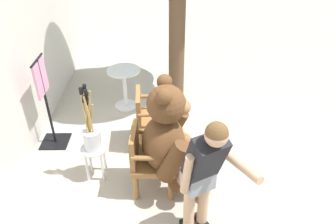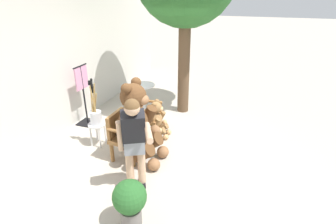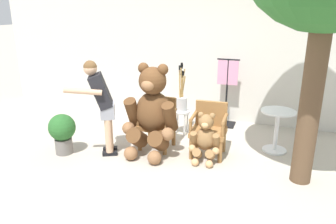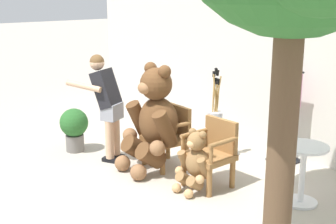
{
  "view_description": "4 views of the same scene",
  "coord_description": "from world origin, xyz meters",
  "px_view_note": "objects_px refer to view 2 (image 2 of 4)",
  "views": [
    {
      "loc": [
        -3.51,
        0.4,
        3.1
      ],
      "look_at": [
        0.06,
        0.34,
        0.79
      ],
      "focal_mm": 35.0,
      "sensor_mm": 36.0,
      "label": 1
    },
    {
      "loc": [
        -4.05,
        -1.47,
        2.8
      ],
      "look_at": [
        0.34,
        0.04,
        0.64
      ],
      "focal_mm": 28.0,
      "sensor_mm": 36.0,
      "label": 2
    },
    {
      "loc": [
        1.48,
        -4.32,
        2.38
      ],
      "look_at": [
        -0.19,
        0.36,
        0.73
      ],
      "focal_mm": 35.0,
      "sensor_mm": 36.0,
      "label": 3
    },
    {
      "loc": [
        4.55,
        -3.28,
        2.47
      ],
      "look_at": [
        -0.09,
        0.3,
        0.91
      ],
      "focal_mm": 50.0,
      "sensor_mm": 36.0,
      "label": 4
    }
  ],
  "objects_px": {
    "brush_bucket": "(95,114)",
    "clothing_display_stand": "(84,94)",
    "wooden_chair_left": "(125,134)",
    "teddy_bear_large": "(137,123)",
    "round_side_table": "(144,95)",
    "wooden_chair_right": "(145,114)",
    "person_visitor": "(134,137)",
    "white_stool": "(97,129)",
    "potted_plant": "(130,201)",
    "teddy_bear_small": "(158,119)"
  },
  "relations": [
    {
      "from": "brush_bucket",
      "to": "teddy_bear_small",
      "type": "bearing_deg",
      "value": -54.63
    },
    {
      "from": "brush_bucket",
      "to": "potted_plant",
      "type": "relative_size",
      "value": 1.34
    },
    {
      "from": "wooden_chair_left",
      "to": "person_visitor",
      "type": "relative_size",
      "value": 0.55
    },
    {
      "from": "teddy_bear_small",
      "to": "person_visitor",
      "type": "distance_m",
      "value": 1.74
    },
    {
      "from": "wooden_chair_left",
      "to": "person_visitor",
      "type": "xyz_separation_m",
      "value": [
        -0.74,
        -0.57,
        0.46
      ]
    },
    {
      "from": "white_stool",
      "to": "person_visitor",
      "type": "bearing_deg",
      "value": -126.24
    },
    {
      "from": "round_side_table",
      "to": "teddy_bear_large",
      "type": "bearing_deg",
      "value": -159.01
    },
    {
      "from": "wooden_chair_right",
      "to": "brush_bucket",
      "type": "distance_m",
      "value": 1.02
    },
    {
      "from": "teddy_bear_small",
      "to": "round_side_table",
      "type": "xyz_separation_m",
      "value": [
        1.03,
        0.76,
        0.06
      ]
    },
    {
      "from": "wooden_chair_left",
      "to": "teddy_bear_large",
      "type": "relative_size",
      "value": 0.58
    },
    {
      "from": "white_stool",
      "to": "round_side_table",
      "type": "xyz_separation_m",
      "value": [
        1.74,
        -0.23,
        0.09
      ]
    },
    {
      "from": "wooden_chair_left",
      "to": "teddy_bear_large",
      "type": "distance_m",
      "value": 0.38
    },
    {
      "from": "teddy_bear_large",
      "to": "teddy_bear_small",
      "type": "height_order",
      "value": "teddy_bear_large"
    },
    {
      "from": "teddy_bear_large",
      "to": "potted_plant",
      "type": "height_order",
      "value": "teddy_bear_large"
    },
    {
      "from": "brush_bucket",
      "to": "teddy_bear_large",
      "type": "bearing_deg",
      "value": -101.5
    },
    {
      "from": "wooden_chair_right",
      "to": "white_stool",
      "type": "relative_size",
      "value": 1.87
    },
    {
      "from": "wooden_chair_right",
      "to": "person_visitor",
      "type": "relative_size",
      "value": 0.55
    },
    {
      "from": "wooden_chair_left",
      "to": "teddy_bear_small",
      "type": "height_order",
      "value": "wooden_chair_left"
    },
    {
      "from": "person_visitor",
      "to": "teddy_bear_large",
      "type": "bearing_deg",
      "value": 22.53
    },
    {
      "from": "teddy_bear_large",
      "to": "clothing_display_stand",
      "type": "relative_size",
      "value": 1.1
    },
    {
      "from": "wooden_chair_right",
      "to": "clothing_display_stand",
      "type": "height_order",
      "value": "clothing_display_stand"
    },
    {
      "from": "person_visitor",
      "to": "brush_bucket",
      "type": "relative_size",
      "value": 1.71
    },
    {
      "from": "teddy_bear_large",
      "to": "white_stool",
      "type": "height_order",
      "value": "teddy_bear_large"
    },
    {
      "from": "brush_bucket",
      "to": "round_side_table",
      "type": "distance_m",
      "value": 1.76
    },
    {
      "from": "teddy_bear_large",
      "to": "clothing_display_stand",
      "type": "xyz_separation_m",
      "value": [
        0.91,
        1.73,
        -0.01
      ]
    },
    {
      "from": "person_visitor",
      "to": "brush_bucket",
      "type": "bearing_deg",
      "value": 53.81
    },
    {
      "from": "white_stool",
      "to": "clothing_display_stand",
      "type": "bearing_deg",
      "value": 46.7
    },
    {
      "from": "wooden_chair_right",
      "to": "teddy_bear_small",
      "type": "xyz_separation_m",
      "value": [
        0.01,
        -0.28,
        -0.07
      ]
    },
    {
      "from": "clothing_display_stand",
      "to": "brush_bucket",
      "type": "bearing_deg",
      "value": -133.38
    },
    {
      "from": "wooden_chair_left",
      "to": "clothing_display_stand",
      "type": "distance_m",
      "value": 1.74
    },
    {
      "from": "brush_bucket",
      "to": "round_side_table",
      "type": "relative_size",
      "value": 1.26
    },
    {
      "from": "teddy_bear_large",
      "to": "round_side_table",
      "type": "distance_m",
      "value": 2.09
    },
    {
      "from": "brush_bucket",
      "to": "clothing_display_stand",
      "type": "distance_m",
      "value": 1.04
    },
    {
      "from": "brush_bucket",
      "to": "clothing_display_stand",
      "type": "bearing_deg",
      "value": 46.62
    },
    {
      "from": "wooden_chair_left",
      "to": "potted_plant",
      "type": "height_order",
      "value": "wooden_chair_left"
    },
    {
      "from": "teddy_bear_large",
      "to": "white_stool",
      "type": "relative_size",
      "value": 3.25
    },
    {
      "from": "person_visitor",
      "to": "wooden_chair_left",
      "type": "bearing_deg",
      "value": 37.47
    },
    {
      "from": "teddy_bear_large",
      "to": "potted_plant",
      "type": "xyz_separation_m",
      "value": [
        -1.38,
        -0.53,
        -0.34
      ]
    },
    {
      "from": "teddy_bear_small",
      "to": "brush_bucket",
      "type": "bearing_deg",
      "value": 125.37
    },
    {
      "from": "person_visitor",
      "to": "potted_plant",
      "type": "distance_m",
      "value": 0.86
    },
    {
      "from": "round_side_table",
      "to": "clothing_display_stand",
      "type": "bearing_deg",
      "value": 135.96
    },
    {
      "from": "round_side_table",
      "to": "brush_bucket",
      "type": "bearing_deg",
      "value": 172.52
    },
    {
      "from": "wooden_chair_right",
      "to": "brush_bucket",
      "type": "relative_size",
      "value": 0.95
    },
    {
      "from": "person_visitor",
      "to": "potted_plant",
      "type": "bearing_deg",
      "value": -161.07
    },
    {
      "from": "round_side_table",
      "to": "wooden_chair_left",
      "type": "bearing_deg",
      "value": -166.04
    },
    {
      "from": "wooden_chair_right",
      "to": "white_stool",
      "type": "bearing_deg",
      "value": 134.71
    },
    {
      "from": "person_visitor",
      "to": "brush_bucket",
      "type": "xyz_separation_m",
      "value": [
        0.93,
        1.27,
        -0.25
      ]
    },
    {
      "from": "teddy_bear_small",
      "to": "white_stool",
      "type": "relative_size",
      "value": 1.74
    },
    {
      "from": "wooden_chair_left",
      "to": "teddy_bear_large",
      "type": "xyz_separation_m",
      "value": [
        -0.0,
        -0.26,
        0.27
      ]
    },
    {
      "from": "brush_bucket",
      "to": "clothing_display_stand",
      "type": "xyz_separation_m",
      "value": [
        0.72,
        0.76,
        0.05
      ]
    }
  ]
}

